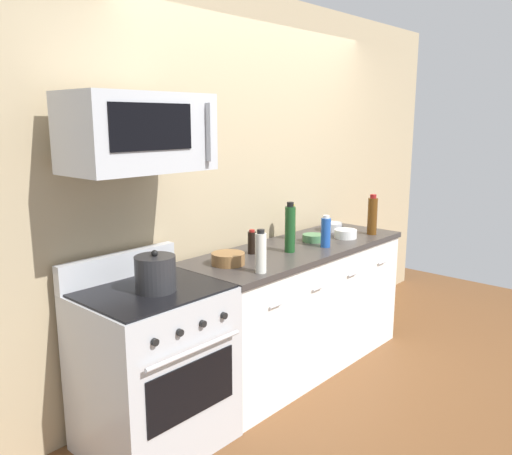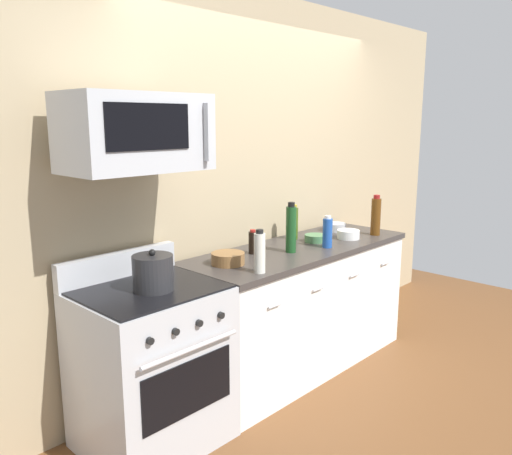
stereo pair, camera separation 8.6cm
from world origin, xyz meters
TOP-DOWN VIEW (x-y plane):
  - ground_plane at (0.00, 0.00)m, footprint 5.96×5.96m
  - back_wall at (0.00, 0.41)m, footprint 4.97×0.10m
  - counter_unit at (0.00, -0.00)m, footprint 1.88×0.66m
  - range_oven at (-1.31, 0.00)m, footprint 0.76×0.69m
  - microwave at (-1.31, 0.05)m, footprint 0.74×0.44m
  - bottle_wine_amber at (0.71, -0.19)m, footprint 0.08×0.08m
  - bottle_vinegar_white at (-0.68, -0.23)m, footprint 0.07×0.07m
  - bottle_olive_oil at (0.15, 0.19)m, footprint 0.06×0.06m
  - bottle_soda_blue at (0.11, -0.16)m, footprint 0.07×0.07m
  - bottle_wine_green at (-0.18, -0.05)m, footprint 0.07×0.07m
  - bottle_soy_sauce_dark at (-0.38, 0.11)m, footprint 0.06×0.06m
  - bowl_white_ceramic at (0.45, -0.10)m, footprint 0.17×0.17m
  - bowl_wooden_salad at (-0.68, 0.04)m, footprint 0.21×0.21m
  - bowl_green_glaze at (0.19, 0.01)m, footprint 0.16×0.16m
  - bowl_steel_prep at (0.61, 0.13)m, footprint 0.17×0.17m
  - stockpot at (-1.31, -0.05)m, footprint 0.22×0.22m

SIDE VIEW (x-z plane):
  - ground_plane at x=0.00m, z-range 0.00..0.00m
  - counter_unit at x=0.00m, z-range 0.00..0.92m
  - range_oven at x=-1.31m, z-range -0.07..1.00m
  - bowl_green_glaze at x=0.19m, z-range 0.92..0.98m
  - bowl_steel_prep at x=0.61m, z-range 0.92..0.99m
  - bowl_white_ceramic at x=0.45m, z-range 0.92..0.99m
  - bowl_wooden_salad at x=-0.68m, z-range 0.92..1.00m
  - bottle_soy_sauce_dark at x=-0.38m, z-range 0.92..1.08m
  - stockpot at x=-1.31m, z-range 0.91..1.13m
  - bottle_soda_blue at x=0.11m, z-range 0.91..1.14m
  - bottle_vinegar_white at x=-0.68m, z-range 0.91..1.18m
  - bottle_olive_oil at x=0.15m, z-range 0.91..1.18m
  - bottle_wine_amber at x=0.71m, z-range 0.91..1.23m
  - bottle_wine_green at x=-0.18m, z-range 0.91..1.26m
  - back_wall at x=0.00m, z-range 0.00..2.70m
  - microwave at x=-1.31m, z-range 1.55..1.95m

